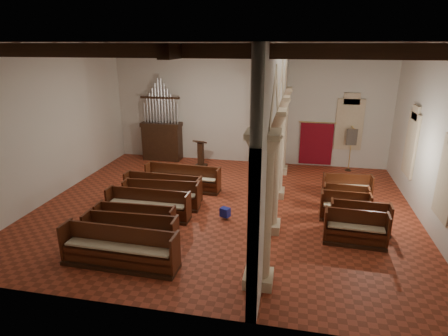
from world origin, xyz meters
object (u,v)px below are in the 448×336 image
(nave_pew_0, at_px, (120,254))
(aisle_pew_0, at_px, (355,233))
(processional_banner, at_px, (350,155))
(pipe_organ, at_px, (162,134))
(lectern, at_px, (201,156))

(nave_pew_0, height_order, aisle_pew_0, nave_pew_0)
(processional_banner, distance_m, nave_pew_0, 12.29)
(pipe_organ, height_order, lectern, pipe_organ)
(pipe_organ, xyz_separation_m, nave_pew_0, (2.40, -9.95, -0.99))
(pipe_organ, distance_m, aisle_pew_0, 11.66)
(aisle_pew_0, bearing_deg, processional_banner, 88.03)
(nave_pew_0, distance_m, aisle_pew_0, 7.11)
(nave_pew_0, bearing_deg, aisle_pew_0, 22.99)
(nave_pew_0, xyz_separation_m, aisle_pew_0, (6.61, 2.61, -0.02))
(lectern, distance_m, processional_banner, 7.33)
(lectern, bearing_deg, processional_banner, 16.53)
(pipe_organ, xyz_separation_m, lectern, (2.35, -0.89, -0.78))
(processional_banner, bearing_deg, lectern, 177.05)
(pipe_organ, xyz_separation_m, aisle_pew_0, (9.01, -7.33, -1.01))
(pipe_organ, relative_size, nave_pew_0, 1.30)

